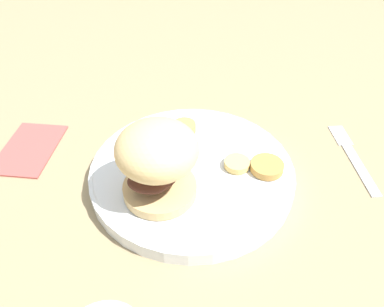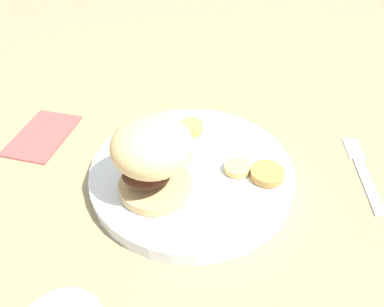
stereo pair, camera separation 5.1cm
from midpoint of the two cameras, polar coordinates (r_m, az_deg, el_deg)
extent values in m
plane|color=#937F5B|center=(0.55, -2.69, -3.86)|extent=(4.00, 4.00, 0.00)
cylinder|color=white|center=(0.54, -2.73, -3.07)|extent=(0.29, 0.29, 0.02)
torus|color=white|center=(0.53, -2.76, -2.38)|extent=(0.29, 0.29, 0.01)
cylinder|color=tan|center=(0.49, -7.86, -5.45)|extent=(0.10, 0.10, 0.01)
ellipsoid|color=brown|center=(0.49, -6.30, -1.62)|extent=(0.03, 0.02, 0.02)
ellipsoid|color=brown|center=(0.49, -8.65, -2.86)|extent=(0.04, 0.04, 0.02)
ellipsoid|color=brown|center=(0.49, -7.65, -3.31)|extent=(0.05, 0.06, 0.01)
ellipsoid|color=#4C281E|center=(0.48, -8.21, -3.35)|extent=(0.05, 0.05, 0.02)
ellipsoid|color=brown|center=(0.48, -8.31, -3.68)|extent=(0.03, 0.03, 0.01)
ellipsoid|color=#4C281E|center=(0.48, -9.11, -4.22)|extent=(0.06, 0.05, 0.02)
ellipsoid|color=#4C281E|center=(0.47, -10.01, -4.64)|extent=(0.06, 0.06, 0.02)
ellipsoid|color=#E5C17F|center=(0.45, -8.65, 0.48)|extent=(0.10, 0.10, 0.06)
cylinder|color=tan|center=(0.59, -3.69, 3.85)|extent=(0.04, 0.04, 0.01)
cylinder|color=#BC8942|center=(0.53, 8.64, -2.12)|extent=(0.05, 0.05, 0.01)
cylinder|color=#DBB766|center=(0.57, -7.56, 1.82)|extent=(0.05, 0.05, 0.01)
cylinder|color=#DBB766|center=(0.53, 4.13, -1.68)|extent=(0.04, 0.04, 0.01)
cube|color=silver|center=(0.60, 22.15, -2.26)|extent=(0.11, 0.07, 0.00)
cube|color=silver|center=(0.66, 19.65, 2.56)|extent=(0.05, 0.04, 0.00)
cube|color=#B24C47|center=(0.65, -25.68, 0.67)|extent=(0.15, 0.14, 0.01)
camera|label=1|loc=(0.03, -92.87, -2.53)|focal=35.00mm
camera|label=2|loc=(0.03, 87.13, 2.53)|focal=35.00mm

